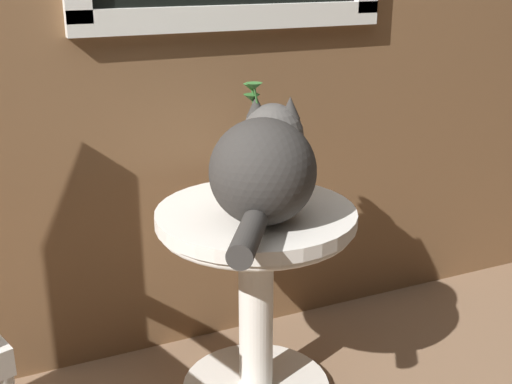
{
  "coord_description": "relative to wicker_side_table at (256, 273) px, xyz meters",
  "views": [
    {
      "loc": [
        -0.37,
        -1.18,
        1.2
      ],
      "look_at": [
        0.29,
        0.29,
        0.62
      ],
      "focal_mm": 46.43,
      "sensor_mm": 36.0,
      "label": 1
    }
  ],
  "objects": [
    {
      "name": "pewter_vase_with_ivy",
      "position": [
        0.06,
        0.1,
        0.28
      ],
      "size": [
        0.15,
        0.15,
        0.32
      ],
      "color": "#99999E",
      "rests_on": "wicker_side_table"
    },
    {
      "name": "cat",
      "position": [
        -0.0,
        -0.06,
        0.32
      ],
      "size": [
        0.39,
        0.53,
        0.28
      ],
      "color": "#33302D",
      "rests_on": "wicker_side_table"
    },
    {
      "name": "wicker_side_table",
      "position": [
        0.0,
        0.0,
        0.0
      ],
      "size": [
        0.53,
        0.53,
        0.57
      ],
      "color": "silver",
      "rests_on": "ground_plane"
    }
  ]
}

